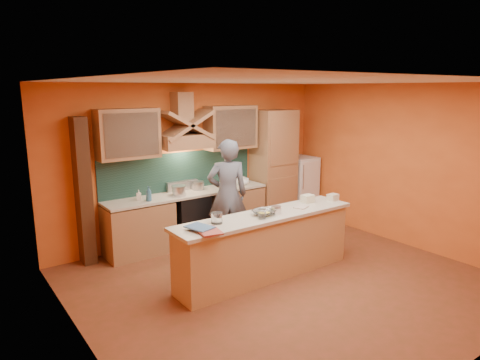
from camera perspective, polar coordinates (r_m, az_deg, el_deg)
floor at (r=6.33m, az=5.87°, el=-13.28°), size 5.50×5.00×0.01m
ceiling at (r=5.72m, az=6.48°, el=12.97°), size 5.50×5.00×0.01m
wall_back at (r=7.86m, az=-6.14°, el=2.46°), size 5.50×0.02×2.80m
wall_front at (r=4.42m, az=28.56°, el=-6.59°), size 5.50×0.02×2.80m
wall_left at (r=4.56m, az=-20.55°, el=-5.31°), size 0.02×5.00×2.80m
wall_right at (r=7.95m, az=21.05°, el=1.82°), size 0.02×5.00×2.80m
base_cabinet_left at (r=7.30m, az=-13.35°, el=-6.41°), size 1.10×0.60×0.86m
base_cabinet_right at (r=8.17m, az=-0.97°, el=-4.08°), size 1.10×0.60×0.86m
counter_top at (r=7.57m, az=-6.89°, el=-1.81°), size 3.00×0.62×0.04m
stove at (r=7.68m, az=-6.80°, el=-5.07°), size 0.60×0.58×0.90m
backsplash at (r=7.74m, az=-7.98°, el=1.12°), size 3.00×0.03×0.70m
range_hood at (r=7.44m, az=-7.25°, el=5.16°), size 0.92×0.50×0.24m
hood_chimney at (r=7.49m, az=-7.75°, el=9.64°), size 0.30×0.30×0.50m
upper_cabinet_left at (r=7.07m, az=-14.74°, el=5.97°), size 1.00×0.35×0.80m
upper_cabinet_right at (r=8.01m, az=-1.23°, el=7.03°), size 1.00×0.35×0.80m
pantry_column at (r=8.61m, az=4.47°, el=1.63°), size 0.80×0.60×2.30m
fridge at (r=9.20m, az=7.98°, el=-0.94°), size 0.58×0.60×1.30m
trim_column_left at (r=7.00m, az=-20.16°, el=-1.51°), size 0.20×0.30×2.30m
island_body at (r=6.30m, az=3.43°, el=-8.99°), size 2.80×0.55×0.88m
island_top at (r=6.15m, az=3.48°, el=-4.81°), size 2.90×0.62×0.05m
person at (r=7.23m, az=-1.69°, el=-1.98°), size 0.81×0.68×1.90m
pot_large at (r=7.37m, az=-8.15°, el=-1.50°), size 0.27×0.27×0.18m
pot_small at (r=7.74m, az=-5.65°, el=-0.90°), size 0.26×0.26×0.15m
soap_bottle_a at (r=7.18m, az=-13.34°, el=-1.95°), size 0.10×0.10×0.17m
soap_bottle_b at (r=7.06m, az=-12.08°, el=-1.80°), size 0.12×0.12×0.25m
bowl_back at (r=8.11m, az=0.43°, el=-0.40°), size 0.28×0.28×0.07m
dish_rack at (r=8.24m, az=-0.10°, el=-0.06°), size 0.31×0.26×0.10m
book_lower at (r=5.33m, az=-5.46°, el=-7.06°), size 0.33×0.40×0.03m
book_upper at (r=5.39m, az=-6.35°, el=-6.63°), size 0.33×0.40×0.03m
jar_large at (r=5.72m, az=-3.12°, el=-5.08°), size 0.20×0.20×0.15m
jar_small at (r=5.90m, az=2.98°, el=-4.55°), size 0.12×0.12×0.14m
kitchen_scale at (r=6.17m, az=4.86°, el=-4.09°), size 0.13×0.13×0.09m
mixing_bowl at (r=6.09m, az=3.19°, el=-4.37°), size 0.36×0.36×0.07m
cloth at (r=6.54m, az=8.16°, el=-3.57°), size 0.27×0.23×0.01m
grocery_bag_a at (r=6.84m, az=9.01°, el=-2.47°), size 0.19×0.15×0.12m
grocery_bag_b at (r=7.04m, az=12.28°, el=-2.26°), size 0.17×0.14×0.10m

